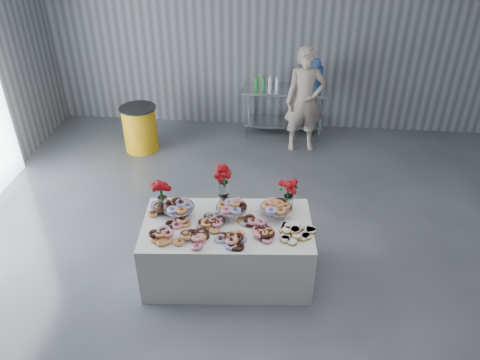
% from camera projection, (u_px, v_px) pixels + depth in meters
% --- Properties ---
extents(ground, '(9.00, 9.00, 0.00)m').
position_uv_depth(ground, '(250.00, 298.00, 5.30)').
color(ground, '#3D3F45').
rests_on(ground, ground).
extents(room_walls, '(8.04, 9.04, 4.02)m').
position_uv_depth(room_walls, '(222.00, 70.00, 3.95)').
color(room_walls, gray).
rests_on(room_walls, ground).
extents(display_table, '(1.98, 1.16, 0.75)m').
position_uv_depth(display_table, '(228.00, 249.00, 5.43)').
color(display_table, white).
rests_on(display_table, ground).
extents(prep_table, '(1.50, 0.60, 0.90)m').
position_uv_depth(prep_table, '(284.00, 103.00, 8.37)').
color(prep_table, silver).
rests_on(prep_table, ground).
extents(donut_mounds, '(1.87, 0.95, 0.09)m').
position_uv_depth(donut_mounds, '(227.00, 224.00, 5.16)').
color(donut_mounds, '#D7844E').
rests_on(donut_mounds, display_table).
extents(cake_stand_left, '(0.36, 0.36, 0.17)m').
position_uv_depth(cake_stand_left, '(179.00, 206.00, 5.28)').
color(cake_stand_left, silver).
rests_on(cake_stand_left, display_table).
extents(cake_stand_mid, '(0.36, 0.36, 0.17)m').
position_uv_depth(cake_stand_mid, '(232.00, 206.00, 5.28)').
color(cake_stand_mid, silver).
rests_on(cake_stand_mid, display_table).
extents(cake_stand_right, '(0.36, 0.36, 0.17)m').
position_uv_depth(cake_stand_right, '(276.00, 206.00, 5.27)').
color(cake_stand_right, silver).
rests_on(cake_stand_right, display_table).
extents(danish_pile, '(0.48, 0.48, 0.11)m').
position_uv_depth(danish_pile, '(296.00, 229.00, 5.06)').
color(danish_pile, white).
rests_on(danish_pile, display_table).
extents(bouquet_left, '(0.26, 0.26, 0.42)m').
position_uv_depth(bouquet_left, '(161.00, 189.00, 5.28)').
color(bouquet_left, white).
rests_on(bouquet_left, display_table).
extents(bouquet_right, '(0.26, 0.26, 0.42)m').
position_uv_depth(bouquet_right, '(289.00, 188.00, 5.31)').
color(bouquet_right, white).
rests_on(bouquet_right, display_table).
extents(bouquet_center, '(0.26, 0.26, 0.57)m').
position_uv_depth(bouquet_center, '(223.00, 179.00, 5.32)').
color(bouquet_center, silver).
rests_on(bouquet_center, display_table).
extents(water_jug, '(0.28, 0.28, 0.55)m').
position_uv_depth(water_jug, '(315.00, 76.00, 8.04)').
color(water_jug, '#3A71C6').
rests_on(water_jug, prep_table).
extents(drink_bottles, '(0.54, 0.08, 0.27)m').
position_uv_depth(drink_bottles, '(267.00, 82.00, 8.09)').
color(drink_bottles, '#268C33').
rests_on(drink_bottles, prep_table).
extents(person, '(0.70, 0.51, 1.79)m').
position_uv_depth(person, '(305.00, 100.00, 7.78)').
color(person, '#CC8C93').
rests_on(person, ground).
extents(trash_barrel, '(0.61, 0.61, 0.79)m').
position_uv_depth(trash_barrel, '(140.00, 128.00, 8.02)').
color(trash_barrel, '#FDB315').
rests_on(trash_barrel, ground).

